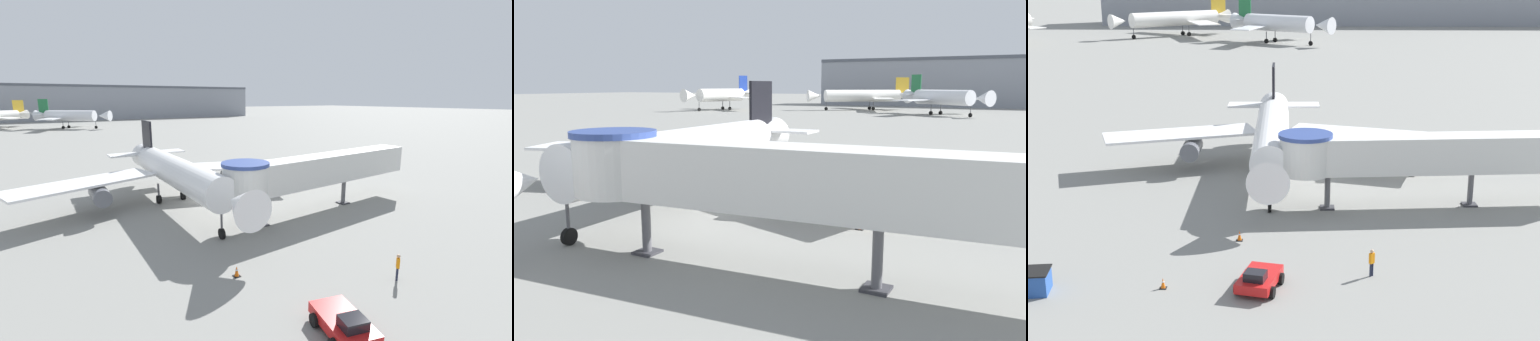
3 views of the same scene
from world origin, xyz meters
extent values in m
plane|color=gray|center=(0.00, 0.00, 0.00)|extent=(800.00, 800.00, 0.00)
cylinder|color=white|center=(-2.91, -1.15, 3.71)|extent=(3.49, 20.19, 3.04)
cone|color=white|center=(-2.62, -14.09, 3.71)|extent=(3.11, 3.41, 3.04)
cone|color=white|center=(-3.16, 9.98, 3.71)|extent=(3.14, 4.62, 3.04)
cube|color=white|center=(-11.36, 1.40, 3.18)|extent=(14.44, 8.77, 0.22)
cube|color=white|center=(5.41, 1.77, 3.18)|extent=(14.44, 8.24, 0.22)
cube|color=black|center=(-3.16, 9.75, 6.44)|extent=(0.32, 3.65, 3.95)
cube|color=white|center=(-3.17, 10.20, 4.24)|extent=(9.39, 2.76, 0.18)
cylinder|color=#565960|center=(-10.23, 0.21, 2.10)|extent=(1.75, 3.68, 1.67)
cylinder|color=#565960|center=(4.34, 0.54, 2.10)|extent=(1.75, 3.68, 1.67)
cylinder|color=#4C4C51|center=(-2.69, -10.92, 1.32)|extent=(0.18, 0.18, 1.75)
cylinder|color=black|center=(-2.69, -10.92, 0.45)|extent=(0.28, 0.91, 0.90)
cylinder|color=#4C4C51|center=(-4.33, 1.34, 1.32)|extent=(0.22, 0.22, 1.75)
cylinder|color=black|center=(-4.33, 1.34, 0.45)|extent=(0.42, 0.91, 0.90)
cylinder|color=#4C4C51|center=(-1.60, 1.40, 1.32)|extent=(0.22, 0.22, 1.75)
cylinder|color=black|center=(-1.60, 1.40, 0.45)|extent=(0.42, 0.91, 0.90)
cube|color=silver|center=(10.66, -9.16, 4.23)|extent=(21.59, 4.51, 2.80)
cylinder|color=silver|center=(-0.02, -10.12, 4.23)|extent=(3.90, 3.90, 2.80)
cylinder|color=navy|center=(-0.02, -10.12, 5.78)|extent=(4.10, 4.10, 0.30)
cylinder|color=#56565B|center=(1.69, -9.97, 1.41)|extent=(0.44, 0.44, 2.83)
cube|color=#333338|center=(1.69, -9.97, 0.06)|extent=(1.10, 1.10, 0.12)
cylinder|color=#56565B|center=(12.79, -8.97, 1.41)|extent=(0.44, 0.44, 2.83)
cube|color=#333338|center=(12.79, -8.97, 0.06)|extent=(1.10, 1.10, 0.12)
cube|color=red|center=(-2.71, -24.33, 0.62)|extent=(2.72, 3.83, 0.56)
cube|color=black|center=(-2.89, -25.09, 1.15)|extent=(1.38, 1.22, 0.50)
cylinder|color=black|center=(-3.91, -25.03, 0.34)|extent=(0.47, 0.74, 0.68)
cylinder|color=black|center=(-1.95, -25.49, 0.34)|extent=(0.47, 0.74, 0.68)
cylinder|color=black|center=(-3.46, -23.17, 0.34)|extent=(0.47, 0.74, 0.68)
cylinder|color=black|center=(-1.51, -23.64, 0.34)|extent=(0.47, 0.74, 0.68)
cube|color=#234C9E|center=(-15.71, -25.12, 0.63)|extent=(2.31, 1.98, 1.26)
cube|color=black|center=(-15.71, -25.12, 1.30)|extent=(2.45, 2.09, 0.08)
cube|color=black|center=(-8.27, -24.41, 0.02)|extent=(0.40, 0.40, 0.04)
cone|color=orange|center=(-8.27, -24.41, 0.35)|extent=(0.27, 0.27, 0.62)
cylinder|color=white|center=(-8.27, -24.41, 0.42)|extent=(0.15, 0.15, 0.07)
cube|color=black|center=(-4.49, -16.83, 0.02)|extent=(0.43, 0.43, 0.04)
cone|color=orange|center=(-4.49, -16.83, 0.38)|extent=(0.30, 0.30, 0.67)
cylinder|color=white|center=(-4.49, -16.83, 0.46)|extent=(0.16, 0.16, 0.08)
cube|color=black|center=(9.46, -1.09, 0.02)|extent=(0.45, 0.45, 0.04)
cone|color=orange|center=(9.46, -1.09, 0.39)|extent=(0.31, 0.31, 0.71)
cylinder|color=white|center=(9.46, -1.09, 0.48)|extent=(0.17, 0.17, 0.08)
cylinder|color=#1E2338|center=(3.97, -22.36, 0.42)|extent=(0.12, 0.12, 0.83)
cylinder|color=#1E2338|center=(3.84, -22.47, 0.42)|extent=(0.12, 0.12, 0.83)
cube|color=orange|center=(3.91, -22.42, 1.16)|extent=(0.37, 0.36, 0.66)
sphere|color=tan|center=(3.91, -22.42, 1.60)|extent=(0.22, 0.22, 0.22)
cylinder|color=white|center=(-34.04, 130.59, 4.65)|extent=(22.05, 18.46, 3.82)
cone|color=white|center=(-46.73, 120.62, 4.65)|extent=(5.66, 5.59, 3.82)
cone|color=white|center=(-23.14, 139.14, 4.65)|extent=(6.86, 6.54, 3.82)
cube|color=white|center=(-37.49, 140.02, 3.98)|extent=(15.81, 13.16, 0.22)
cube|color=white|center=(-25.69, 125.00, 3.98)|extent=(10.52, 16.28, 0.22)
cube|color=gold|center=(-23.37, 138.97, 8.09)|extent=(3.72, 3.00, 4.96)
cube|color=white|center=(-22.92, 139.32, 5.32)|extent=(8.92, 10.14, 0.18)
cylinder|color=#4C4C51|center=(-43.61, 123.08, 1.65)|extent=(0.18, 0.18, 2.19)
cylinder|color=black|center=(-43.61, 123.08, 0.55)|extent=(1.03, 0.88, 1.10)
cylinder|color=#4C4C51|center=(-32.64, 133.87, 1.65)|extent=(0.22, 0.22, 2.19)
cylinder|color=black|center=(-32.64, 133.87, 0.55)|extent=(1.11, 0.99, 1.10)
cylinder|color=#4C4C51|center=(-30.51, 131.17, 1.65)|extent=(0.22, 0.22, 2.19)
cylinder|color=black|center=(-30.51, 131.17, 0.55)|extent=(1.11, 0.99, 1.10)
cylinder|color=silver|center=(-5.96, 113.29, 4.85)|extent=(17.46, 13.62, 4.00)
cone|color=silver|center=(4.80, 106.00, 4.85)|extent=(5.88, 5.77, 4.00)
cone|color=silver|center=(-14.72, 119.23, 4.85)|extent=(7.20, 6.67, 4.00)
cube|color=silver|center=(-12.71, 107.81, 4.15)|extent=(7.94, 13.44, 0.22)
cube|color=silver|center=(-3.37, 121.60, 4.15)|extent=(12.82, 11.41, 0.22)
cube|color=#1E6638|center=(-14.47, 119.06, 8.44)|extent=(3.23, 2.30, 5.19)
cube|color=silver|center=(-14.97, 119.40, 5.54)|extent=(7.00, 8.60, 0.18)
cylinder|color=#4C4C51|center=(1.83, 108.01, 1.70)|extent=(0.18, 0.18, 2.30)
cylinder|color=black|center=(1.83, 108.01, 0.55)|extent=(1.06, 0.83, 1.10)
cylinder|color=#4C4C51|center=(-8.87, 113.09, 1.70)|extent=(0.22, 0.22, 2.30)
cylinder|color=black|center=(-8.87, 113.09, 0.55)|extent=(1.13, 0.95, 1.10)
cylinder|color=#4C4C51|center=(-6.85, 116.07, 1.70)|extent=(0.22, 0.22, 2.30)
cylinder|color=black|center=(-6.85, 116.07, 0.55)|extent=(1.13, 0.95, 1.10)
camera|label=1|loc=(-13.82, -34.59, 11.15)|focal=24.00mm
camera|label=2|loc=(18.08, -27.51, 8.08)|focal=35.00mm
camera|label=3|loc=(-0.39, -61.88, 17.85)|focal=50.00mm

